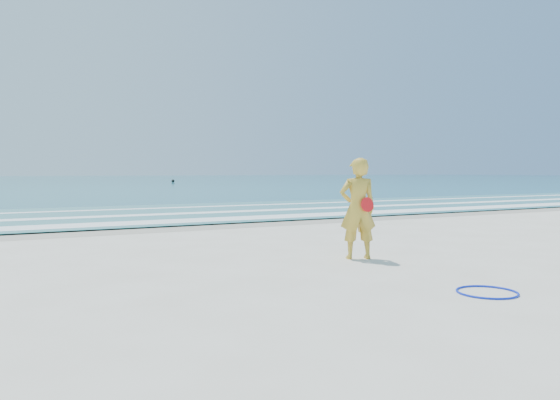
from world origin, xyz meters
TOP-DOWN VIEW (x-y plane):
  - ground at (0.00, 0.00)m, footprint 400.00×400.00m
  - wet_sand at (0.00, 9.00)m, footprint 400.00×2.40m
  - ocean at (0.00, 105.00)m, footprint 400.00×190.00m
  - shallow at (0.00, 14.00)m, footprint 400.00×10.00m
  - foam_near at (0.00, 10.30)m, footprint 400.00×1.40m
  - foam_mid at (0.00, 13.20)m, footprint 400.00×0.90m
  - foam_far at (0.00, 16.50)m, footprint 400.00×0.60m
  - hoop at (0.95, -1.31)m, footprint 1.02×1.02m
  - buoy at (18.76, 68.91)m, footprint 0.46×0.46m
  - woman at (1.17, 1.84)m, footprint 0.79×0.66m

SIDE VIEW (x-z plane):
  - ground at x=0.00m, z-range 0.00..0.00m
  - wet_sand at x=0.00m, z-range 0.00..0.00m
  - hoop at x=0.95m, z-range 0.00..0.03m
  - ocean at x=0.00m, z-range 0.00..0.04m
  - shallow at x=0.00m, z-range 0.04..0.05m
  - foam_near at x=0.00m, z-range 0.05..0.06m
  - foam_mid at x=0.00m, z-range 0.05..0.06m
  - foam_far at x=0.00m, z-range 0.05..0.06m
  - buoy at x=18.76m, z-range 0.04..0.50m
  - woman at x=1.17m, z-range 0.00..1.86m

